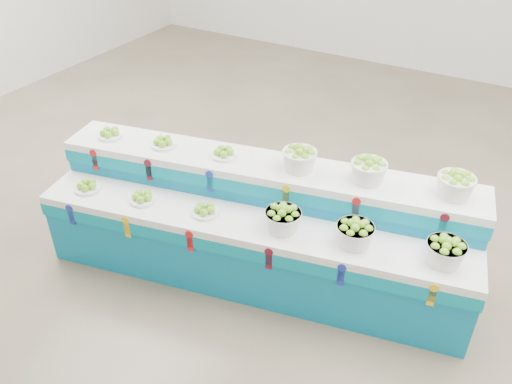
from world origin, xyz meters
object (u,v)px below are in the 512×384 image
display_stand (256,226)px  plate_upper_mid (163,141)px  basket_lower_left (283,219)px  basket_upper_right (456,184)px

display_stand → plate_upper_mid: (-0.99, 0.04, 0.56)m
basket_lower_left → basket_upper_right: basket_upper_right is taller
basket_upper_right → display_stand: bearing=-160.0°
display_stand → basket_lower_left: display_stand is taller
display_stand → basket_lower_left: 0.50m
basket_lower_left → basket_upper_right: 1.36m
plate_upper_mid → display_stand: bearing=-2.1°
basket_lower_left → plate_upper_mid: bearing=171.4°
display_stand → basket_upper_right: basket_upper_right is taller
basket_lower_left → display_stand: bearing=154.2°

